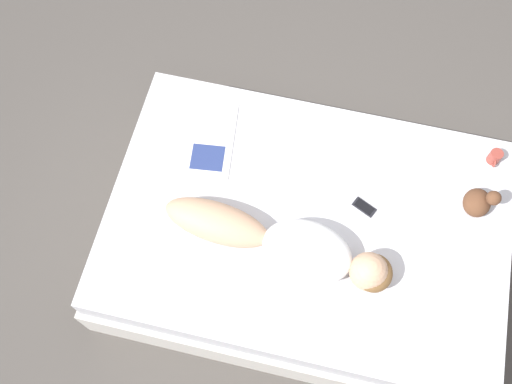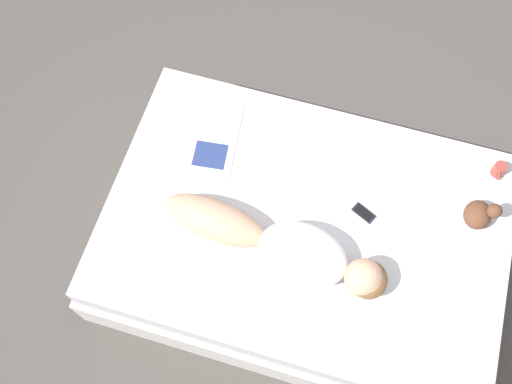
# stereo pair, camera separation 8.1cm
# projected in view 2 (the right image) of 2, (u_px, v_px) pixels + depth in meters

# --- Properties ---
(ground_plane) EXTENTS (12.00, 12.00, 0.00)m
(ground_plane) POSITION_uv_depth(u_px,v_px,m) (300.00, 253.00, 3.87)
(ground_plane) COLOR #4C4742
(bed) EXTENTS (1.59, 2.33, 0.54)m
(bed) POSITION_uv_depth(u_px,v_px,m) (303.00, 239.00, 3.62)
(bed) COLOR beige
(bed) RESTS_ON ground_plane
(person) EXTENTS (0.40, 1.30, 0.21)m
(person) POSITION_uv_depth(u_px,v_px,m) (284.00, 247.00, 3.21)
(person) COLOR tan
(person) RESTS_ON bed
(open_magazine) EXTENTS (0.55, 0.33, 0.01)m
(open_magazine) POSITION_uv_depth(u_px,v_px,m) (214.00, 137.00, 3.59)
(open_magazine) COLOR white
(open_magazine) RESTS_ON bed
(coffee_mug) EXTENTS (0.10, 0.07, 0.09)m
(coffee_mug) POSITION_uv_depth(u_px,v_px,m) (499.00, 170.00, 3.46)
(coffee_mug) COLOR #993D33
(coffee_mug) RESTS_ON bed
(cell_phone) EXTENTS (0.11, 0.15, 0.01)m
(cell_phone) POSITION_uv_depth(u_px,v_px,m) (364.00, 213.00, 3.39)
(cell_phone) COLOR black
(cell_phone) RESTS_ON bed
(plush_toy) EXTENTS (0.17, 0.18, 0.21)m
(plush_toy) POSITION_uv_depth(u_px,v_px,m) (480.00, 214.00, 3.30)
(plush_toy) COLOR brown
(plush_toy) RESTS_ON bed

